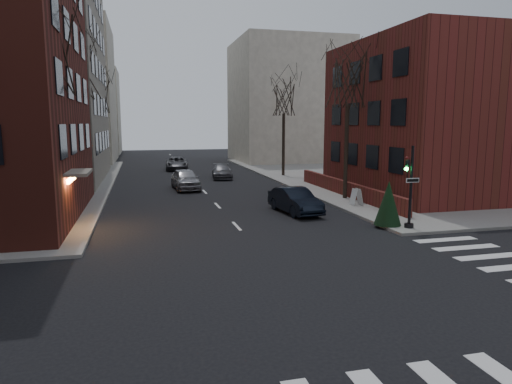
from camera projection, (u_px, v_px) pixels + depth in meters
ground at (331, 327)px, 11.81m from camera, size 160.00×160.00×0.00m
sidewalk_far_right at (474, 173)px, 47.55m from camera, size 44.00×44.00×0.15m
building_right_brick at (438, 119)px, 33.17m from camera, size 12.00×14.00×11.00m
low_wall_right at (345, 188)px, 32.17m from camera, size 0.35×16.00×1.00m
building_distant_la at (57, 93)px, 59.55m from camera, size 14.00×16.00×18.00m
building_distant_ra at (287, 102)px, 62.15m from camera, size 14.00×14.00×16.00m
building_distant_lb at (88, 112)px, 76.64m from camera, size 10.00×12.00×14.00m
traffic_signal at (409, 192)px, 22.06m from camera, size 0.76×0.44×4.00m
tree_left_a at (47, 54)px, 21.83m from camera, size 4.18×4.18×10.26m
tree_left_b at (79, 72)px, 33.26m from camera, size 4.40×4.40×10.80m
tree_left_c at (97, 95)px, 46.82m from camera, size 3.96×3.96×9.72m
tree_right_a at (348, 80)px, 29.97m from camera, size 3.96×3.96×9.72m
tree_right_b at (284, 98)px, 43.46m from camera, size 3.74×3.74×9.18m
streetlamp_near at (85, 138)px, 30.28m from camera, size 0.36×0.36×6.28m
streetlamp_far at (106, 132)px, 49.45m from camera, size 0.36×0.36×6.28m
parked_sedan at (295, 201)px, 26.58m from camera, size 2.17×4.67×1.48m
car_lane_silver at (186, 179)px, 36.05m from camera, size 2.24×4.89×1.62m
car_lane_gray at (222, 172)px, 43.14m from camera, size 2.32×4.64×1.29m
car_lane_far at (177, 163)px, 50.88m from camera, size 2.69×5.30×1.44m
sandwich_board at (356, 197)px, 28.45m from camera, size 0.50×0.67×1.03m
evergreen_shrub at (388, 203)px, 22.79m from camera, size 1.70×1.70×2.23m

